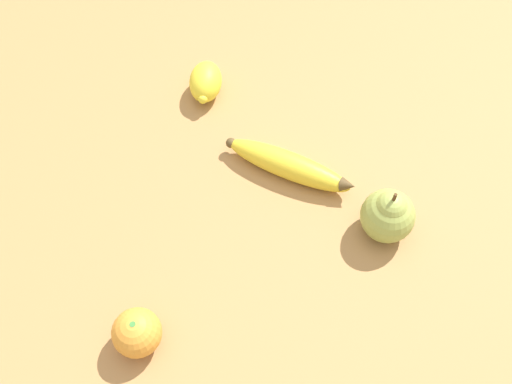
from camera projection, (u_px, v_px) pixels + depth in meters
The scene contains 5 objects.
ground_plane at pixel (259, 238), 0.90m from camera, with size 3.00×3.00×0.00m, color #A87A47.
banana at pixel (290, 165), 0.94m from camera, with size 0.22×0.04×0.04m.
orange at pixel (137, 333), 0.79m from camera, with size 0.07×0.07×0.07m.
pear at pixel (388, 214), 0.87m from camera, with size 0.08×0.08×0.10m.
lemon at pixel (206, 82), 1.02m from camera, with size 0.08×0.10×0.06m.
Camera 1 is at (-0.17, 0.38, 0.80)m, focal length 42.00 mm.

